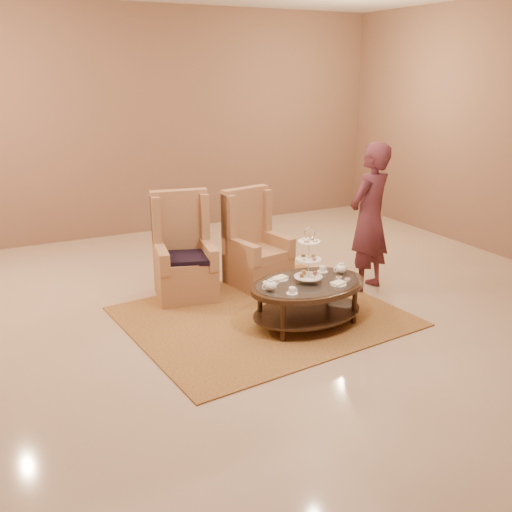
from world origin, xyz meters
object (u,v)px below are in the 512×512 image
armchair_left (184,261)px  armchair_right (254,253)px  tea_table (308,290)px  person (369,218)px

armchair_left → armchair_right: size_ratio=1.03×
tea_table → person: bearing=23.4°
person → tea_table: bearing=5.7°
armchair_right → person: bearing=-45.4°
tea_table → person: size_ratio=0.73×
armchair_left → person: bearing=-11.4°
tea_table → armchair_left: bearing=119.7°
tea_table → armchair_left: (-0.85, 1.37, 0.03)m
person → armchair_right: bearing=-54.5°
armchair_right → tea_table: bearing=-103.0°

